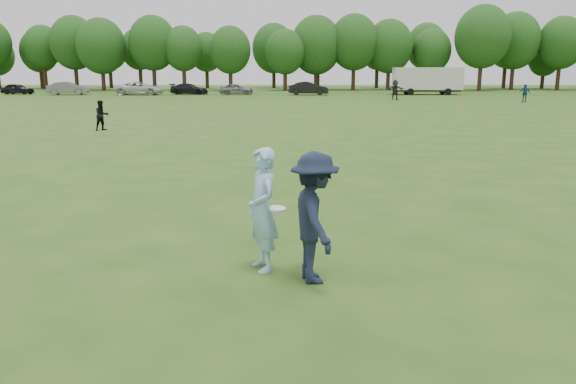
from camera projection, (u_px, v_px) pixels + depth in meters
name	position (u px, v px, depth m)	size (l,w,h in m)	color
ground	(353.00, 285.00, 8.32)	(200.00, 200.00, 0.00)	#274C15
thrower	(262.00, 210.00, 8.79)	(0.72, 0.47, 1.96)	#99C6ED
defender	(315.00, 218.00, 8.31)	(1.27, 0.73, 1.97)	#171F33
player_far_a	(102.00, 115.00, 28.75)	(0.75, 0.58, 1.54)	black
player_far_b	(525.00, 93.00, 52.46)	(0.98, 0.41, 1.67)	navy
player_far_d	(395.00, 90.00, 56.21)	(1.83, 0.58, 1.98)	#272727
car_a	(17.00, 89.00, 68.10)	(1.55, 3.84, 1.31)	black
car_b	(68.00, 88.00, 66.48)	(1.62, 4.66, 1.53)	slate
car_c	(140.00, 88.00, 66.40)	(2.52, 5.46, 1.52)	silver
car_d	(189.00, 89.00, 67.58)	(1.83, 4.51, 1.31)	black
car_e	(236.00, 89.00, 66.86)	(1.60, 3.97, 1.35)	slate
car_f	(308.00, 88.00, 66.17)	(1.65, 4.72, 1.56)	black
field_cone	(460.00, 101.00, 52.06)	(0.28, 0.28, 0.30)	#FC4D0D
disc_in_play	(277.00, 209.00, 8.59)	(0.31, 0.30, 0.06)	white
cargo_trailer	(427.00, 80.00, 66.82)	(9.00, 2.75, 3.20)	silver
treeline	(315.00, 46.00, 82.03)	(130.35, 18.39, 11.74)	#332114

